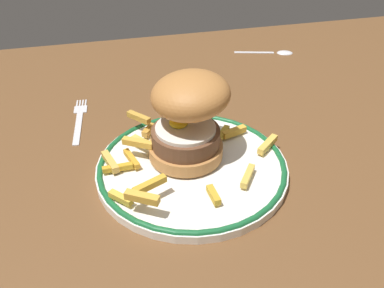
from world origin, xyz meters
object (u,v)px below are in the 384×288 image
at_px(spoon, 278,52).
at_px(fork, 79,119).
at_px(burger, 188,115).
at_px(dinner_plate, 192,166).

bearing_deg(spoon, fork, -157.38).
relative_size(burger, fork, 0.84).
bearing_deg(burger, fork, 134.77).
xyz_separation_m(dinner_plate, fork, (-0.15, 0.18, -0.01)).
relative_size(burger, spoon, 0.91).
bearing_deg(fork, burger, -45.23).
bearing_deg(spoon, burger, -130.82).
xyz_separation_m(fork, spoon, (0.44, 0.19, 0.00)).
bearing_deg(burger, dinner_plate, -92.47).
distance_m(burger, spoon, 0.45).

